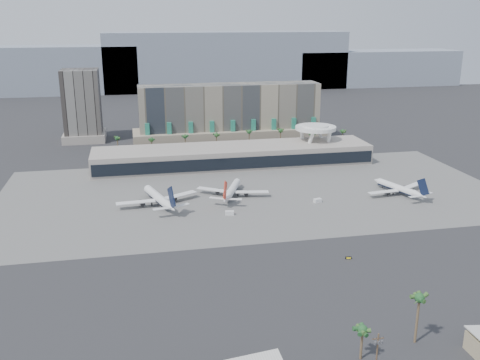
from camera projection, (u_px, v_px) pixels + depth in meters
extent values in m
plane|color=#232326|center=(281.00, 232.00, 228.08)|extent=(900.00, 900.00, 0.00)
cube|color=#5B5B59|center=(253.00, 193.00, 279.59)|extent=(260.00, 130.00, 0.06)
cube|color=gray|center=(25.00, 70.00, 625.91)|extent=(260.00, 60.00, 55.00)
cube|color=gray|center=(226.00, 61.00, 669.48)|extent=(300.00, 60.00, 70.00)
cube|color=gray|center=(374.00, 68.00, 711.31)|extent=(220.00, 60.00, 45.00)
cube|color=gray|center=(230.00, 113.00, 387.74)|extent=(130.00, 22.00, 42.00)
cube|color=tan|center=(230.00, 135.00, 390.57)|extent=(140.00, 30.00, 10.00)
cube|color=#258166|center=(148.00, 136.00, 368.58)|extent=(3.00, 2.00, 18.00)
cube|color=#258166|center=(169.00, 135.00, 371.44)|extent=(3.00, 2.00, 18.00)
cube|color=#258166|center=(191.00, 135.00, 374.30)|extent=(3.00, 2.00, 18.00)
cube|color=#258166|center=(212.00, 134.00, 377.16)|extent=(3.00, 2.00, 18.00)
cube|color=#258166|center=(233.00, 133.00, 380.02)|extent=(3.00, 2.00, 18.00)
cube|color=#258166|center=(253.00, 132.00, 382.89)|extent=(3.00, 2.00, 18.00)
cube|color=#258166|center=(274.00, 131.00, 385.75)|extent=(3.00, 2.00, 18.00)
cube|color=#258166|center=(294.00, 130.00, 388.61)|extent=(3.00, 2.00, 18.00)
cube|color=#258166|center=(313.00, 129.00, 391.47)|extent=(3.00, 2.00, 18.00)
cube|color=black|center=(82.00, 106.00, 389.66)|extent=(26.00, 26.00, 52.00)
cube|color=#AAA096|center=(85.00, 136.00, 396.41)|extent=(30.00, 30.00, 6.00)
cube|color=#AAA096|center=(233.00, 156.00, 329.35)|extent=(170.00, 32.00, 12.00)
cube|color=black|center=(238.00, 163.00, 314.33)|extent=(168.00, 0.60, 7.00)
cube|color=black|center=(233.00, 144.00, 327.22)|extent=(170.00, 12.00, 2.50)
cylinder|color=white|center=(321.00, 139.00, 351.17)|extent=(6.98, 6.99, 21.89)
cylinder|color=white|center=(303.00, 140.00, 348.74)|extent=(6.98, 6.99, 21.89)
cylinder|color=white|center=(309.00, 144.00, 336.82)|extent=(6.98, 6.99, 21.89)
cylinder|color=white|center=(328.00, 143.00, 339.25)|extent=(6.98, 6.99, 21.89)
cylinder|color=white|center=(316.00, 128.00, 341.35)|extent=(26.00, 26.00, 2.20)
cylinder|color=white|center=(316.00, 126.00, 340.97)|extent=(16.00, 16.00, 1.20)
cylinder|color=brown|center=(118.00, 148.00, 348.78)|extent=(0.70, 0.70, 12.00)
sphere|color=#225527|center=(117.00, 139.00, 347.11)|extent=(2.80, 2.80, 2.80)
cylinder|color=brown|center=(152.00, 146.00, 352.98)|extent=(0.70, 0.70, 12.00)
sphere|color=#225527|center=(152.00, 138.00, 351.31)|extent=(2.80, 2.80, 2.80)
cylinder|color=brown|center=(185.00, 145.00, 357.18)|extent=(0.70, 0.70, 12.00)
sphere|color=#225527|center=(185.00, 137.00, 355.50)|extent=(2.80, 2.80, 2.80)
cylinder|color=brown|center=(216.00, 143.00, 361.18)|extent=(0.70, 0.70, 12.00)
sphere|color=#225527|center=(216.00, 135.00, 359.51)|extent=(2.80, 2.80, 2.80)
cylinder|color=brown|center=(249.00, 142.00, 365.57)|extent=(0.70, 0.70, 12.00)
sphere|color=#225527|center=(249.00, 134.00, 363.90)|extent=(2.80, 2.80, 2.80)
cylinder|color=brown|center=(280.00, 141.00, 369.77)|extent=(0.70, 0.70, 12.00)
sphere|color=#225527|center=(281.00, 132.00, 368.09)|extent=(2.80, 2.80, 2.80)
cylinder|color=brown|center=(311.00, 139.00, 373.96)|extent=(0.70, 0.70, 12.00)
sphere|color=#225527|center=(311.00, 131.00, 372.29)|extent=(2.80, 2.80, 2.80)
cylinder|color=brown|center=(342.00, 138.00, 378.35)|extent=(0.70, 0.70, 12.00)
sphere|color=#225527|center=(342.00, 130.00, 376.68)|extent=(2.80, 2.80, 2.80)
cylinder|color=#4C3826|center=(377.00, 354.00, 136.02)|extent=(0.44, 0.44, 12.00)
cube|color=#4C3826|center=(378.00, 339.00, 134.67)|extent=(3.20, 0.22, 0.22)
cylinder|color=slate|center=(375.00, 343.00, 134.46)|extent=(0.56, 0.56, 0.90)
cylinder|color=slate|center=(379.00, 343.00, 134.63)|extent=(0.56, 0.56, 0.90)
cylinder|color=slate|center=(382.00, 342.00, 134.80)|extent=(0.56, 0.56, 0.90)
cylinder|color=black|center=(373.00, 338.00, 134.33)|extent=(0.12, 0.12, 0.30)
cylinder|color=black|center=(383.00, 337.00, 134.86)|extent=(0.12, 0.12, 0.30)
cylinder|color=white|center=(157.00, 197.00, 261.71)|extent=(12.02, 28.09, 4.12)
cylinder|color=black|center=(157.00, 197.00, 261.75)|extent=(11.78, 27.52, 4.04)
cone|color=white|center=(147.00, 188.00, 275.27)|extent=(5.28, 5.62, 4.12)
cone|color=white|center=(171.00, 207.00, 246.32)|extent=(6.61, 10.06, 4.12)
cube|color=white|center=(136.00, 202.00, 255.90)|extent=(18.81, 5.63, 0.36)
cube|color=white|center=(180.00, 195.00, 266.14)|extent=(18.23, 12.52, 0.36)
cylinder|color=black|center=(142.00, 203.00, 258.04)|extent=(3.35, 4.60, 2.27)
cylinder|color=black|center=(174.00, 198.00, 265.48)|extent=(3.35, 4.60, 2.27)
cube|color=black|center=(171.00, 197.00, 243.45)|extent=(3.18, 9.10, 10.84)
cube|color=white|center=(162.00, 209.00, 243.21)|extent=(8.48, 3.49, 0.26)
cube|color=white|center=(181.00, 205.00, 247.40)|extent=(8.43, 5.50, 0.26)
cylinder|color=black|center=(150.00, 196.00, 271.78)|extent=(0.51, 0.51, 1.65)
cylinder|color=black|center=(152.00, 204.00, 260.20)|extent=(0.72, 0.72, 1.65)
cylinder|color=black|center=(165.00, 202.00, 263.18)|extent=(0.72, 0.72, 1.65)
cylinder|color=white|center=(233.00, 189.00, 274.37)|extent=(13.02, 25.06, 3.74)
cylinder|color=black|center=(233.00, 189.00, 274.41)|extent=(12.76, 24.56, 3.67)
cone|color=white|center=(238.00, 181.00, 288.13)|extent=(5.04, 5.30, 3.74)
cone|color=white|center=(226.00, 199.00, 258.78)|extent=(6.62, 9.21, 3.74)
cube|color=white|center=(213.00, 190.00, 275.44)|extent=(16.05, 12.51, 0.33)
cube|color=white|center=(252.00, 192.00, 271.87)|extent=(17.23, 6.60, 0.33)
cylinder|color=black|center=(218.00, 191.00, 275.67)|extent=(3.31, 4.24, 2.06)
cylinder|color=black|center=(247.00, 193.00, 273.08)|extent=(3.31, 4.24, 2.06)
cube|color=red|center=(225.00, 190.00, 256.03)|extent=(3.61, 8.05, 9.85)
cube|color=white|center=(217.00, 198.00, 258.49)|extent=(7.51, 5.52, 0.23)
cube|color=white|center=(234.00, 199.00, 257.03)|extent=(7.76, 3.80, 0.23)
cylinder|color=black|center=(236.00, 188.00, 284.50)|extent=(0.47, 0.47, 1.50)
cylinder|color=black|center=(226.00, 194.00, 274.78)|extent=(0.65, 0.65, 1.50)
cylinder|color=black|center=(238.00, 195.00, 273.74)|extent=(0.65, 0.65, 1.50)
cylinder|color=white|center=(396.00, 187.00, 277.48)|extent=(11.14, 24.34, 3.59)
cylinder|color=black|center=(396.00, 188.00, 277.52)|extent=(10.91, 23.85, 3.51)
cone|color=white|center=(377.00, 181.00, 289.10)|extent=(4.68, 4.96, 3.59)
cone|color=white|center=(420.00, 195.00, 264.30)|extent=(5.95, 8.79, 3.59)
cube|color=white|center=(383.00, 192.00, 272.19)|extent=(16.44, 5.37, 0.31)
cube|color=white|center=(411.00, 186.00, 281.60)|extent=(15.73, 11.27, 0.31)
cylinder|color=black|center=(387.00, 192.00, 274.11)|extent=(3.01, 4.03, 1.97)
cylinder|color=black|center=(407.00, 188.00, 280.95)|extent=(3.01, 4.03, 1.97)
cube|color=black|center=(423.00, 187.00, 261.82)|extent=(3.00, 7.87, 9.44)
cube|color=white|center=(416.00, 196.00, 261.50)|extent=(7.41, 3.24, 0.22)
cube|color=white|center=(427.00, 194.00, 265.35)|extent=(7.30, 4.96, 0.22)
cylinder|color=black|center=(383.00, 187.00, 286.12)|extent=(0.45, 0.45, 1.43)
cylinder|color=black|center=(393.00, 193.00, 276.11)|extent=(0.63, 0.63, 1.43)
cylinder|color=black|center=(401.00, 192.00, 278.84)|extent=(0.63, 0.63, 1.43)
cube|color=silver|center=(230.00, 213.00, 247.88)|extent=(4.28, 2.57, 1.97)
cube|color=silver|center=(318.00, 201.00, 264.47)|extent=(4.27, 3.08, 1.98)
cube|color=black|center=(348.00, 258.00, 202.88)|extent=(2.33, 0.81, 1.05)
cube|color=gold|center=(349.00, 258.00, 202.71)|extent=(1.66, 0.41, 0.63)
cylinder|color=black|center=(346.00, 259.00, 202.79)|extent=(0.13, 0.13, 0.63)
cylinder|color=black|center=(350.00, 258.00, 203.11)|extent=(0.13, 0.13, 0.63)
cylinder|color=brown|center=(362.00, 344.00, 142.70)|extent=(0.70, 0.70, 9.22)
sphere|color=#225527|center=(363.00, 330.00, 141.43)|extent=(2.80, 2.80, 2.80)
cylinder|color=brown|center=(417.00, 320.00, 149.19)|extent=(0.70, 0.70, 14.42)
sphere|color=#225527|center=(420.00, 298.00, 147.16)|extent=(2.80, 2.80, 2.80)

